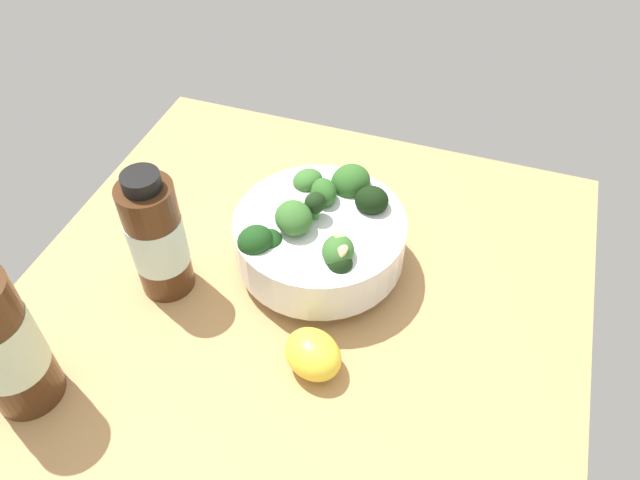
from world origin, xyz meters
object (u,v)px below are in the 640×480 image
(bowl_of_broccoli, at_px, (320,235))
(bottle_tall, at_px, (157,238))
(lemon_wedge, at_px, (313,354))
(bottle_short, at_px, (0,343))

(bowl_of_broccoli, distance_m, bottle_tall, 0.17)
(bowl_of_broccoli, height_order, lemon_wedge, bowl_of_broccoli)
(bottle_tall, xyz_separation_m, bottle_short, (-0.16, 0.06, 0.01))
(bottle_tall, bearing_deg, bowl_of_broccoli, -61.58)
(bowl_of_broccoli, bearing_deg, bottle_short, 139.38)
(lemon_wedge, bearing_deg, bowl_of_broccoli, 15.89)
(lemon_wedge, bearing_deg, bottle_short, 114.66)
(bottle_tall, relative_size, bottle_short, 0.93)
(lemon_wedge, height_order, bottle_short, bottle_short)
(lemon_wedge, relative_size, bottle_tall, 0.39)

